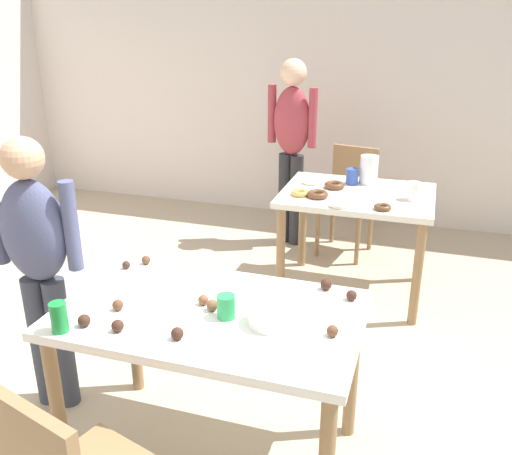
# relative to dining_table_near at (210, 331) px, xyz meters

# --- Properties ---
(ground_plane) EXTENTS (6.40, 6.40, 0.00)m
(ground_plane) POSITION_rel_dining_table_near_xyz_m (-0.11, 0.14, -0.65)
(ground_plane) COLOR tan
(wall_back) EXTENTS (6.40, 0.10, 2.60)m
(wall_back) POSITION_rel_dining_table_near_xyz_m (-0.11, 3.34, 0.65)
(wall_back) COLOR silver
(wall_back) RESTS_ON ground_plane
(dining_table_near) EXTENTS (1.25, 0.76, 0.75)m
(dining_table_near) POSITION_rel_dining_table_near_xyz_m (0.00, 0.00, 0.00)
(dining_table_near) COLOR white
(dining_table_near) RESTS_ON ground_plane
(dining_table_far) EXTENTS (1.01, 0.77, 0.75)m
(dining_table_far) POSITION_rel_dining_table_near_xyz_m (0.36, 1.77, -0.01)
(dining_table_far) COLOR silver
(dining_table_far) RESTS_ON ground_plane
(chair_far_table) EXTENTS (0.47, 0.47, 0.87)m
(chair_far_table) POSITION_rel_dining_table_near_xyz_m (0.21, 2.51, -0.15)
(chair_far_table) COLOR olive
(chair_far_table) RESTS_ON ground_plane
(person_girl_near) EXTENTS (0.46, 0.24, 1.40)m
(person_girl_near) POSITION_rel_dining_table_near_xyz_m (-0.91, 0.10, 0.18)
(person_girl_near) COLOR #383D4C
(person_girl_near) RESTS_ON ground_plane
(person_adult_far) EXTENTS (0.45, 0.27, 1.55)m
(person_adult_far) POSITION_rel_dining_table_near_xyz_m (-0.29, 2.53, 0.28)
(person_adult_far) COLOR #28282D
(person_adult_far) RESTS_ON ground_plane
(mixing_bowl) EXTENTS (0.17, 0.17, 0.07)m
(mixing_bowl) POSITION_rel_dining_table_near_xyz_m (0.27, -0.03, 0.13)
(mixing_bowl) COLOR white
(mixing_bowl) RESTS_ON dining_table_near
(soda_can) EXTENTS (0.07, 0.07, 0.12)m
(soda_can) POSITION_rel_dining_table_near_xyz_m (-0.49, -0.32, 0.16)
(soda_can) COLOR #198438
(soda_can) RESTS_ON dining_table_near
(fork_near) EXTENTS (0.17, 0.02, 0.01)m
(fork_near) POSITION_rel_dining_table_near_xyz_m (0.33, 0.15, 0.10)
(fork_near) COLOR silver
(fork_near) RESTS_ON dining_table_near
(cup_near_0) EXTENTS (0.07, 0.07, 0.10)m
(cup_near_0) POSITION_rel_dining_table_near_xyz_m (0.09, -0.03, 0.15)
(cup_near_0) COLOR green
(cup_near_0) RESTS_ON dining_table_near
(cake_ball_0) EXTENTS (0.05, 0.05, 0.05)m
(cake_ball_0) POSITION_rel_dining_table_near_xyz_m (0.55, 0.26, 0.12)
(cake_ball_0) COLOR #3D2319
(cake_ball_0) RESTS_ON dining_table_near
(cake_ball_1) EXTENTS (0.05, 0.05, 0.05)m
(cake_ball_1) POSITION_rel_dining_table_near_xyz_m (-0.03, -0.24, 0.12)
(cake_ball_1) COLOR #3D2319
(cake_ball_1) RESTS_ON dining_table_near
(cake_ball_2) EXTENTS (0.05, 0.05, 0.05)m
(cake_ball_2) POSITION_rel_dining_table_near_xyz_m (0.01, 0.00, 0.12)
(cake_ball_2) COLOR brown
(cake_ball_2) RESTS_ON dining_table_near
(cake_ball_3) EXTENTS (0.04, 0.04, 0.04)m
(cake_ball_3) POSITION_rel_dining_table_near_xyz_m (-0.46, 0.32, 0.12)
(cake_ball_3) COLOR brown
(cake_ball_3) RESTS_ON dining_table_near
(cake_ball_4) EXTENTS (0.05, 0.05, 0.05)m
(cake_ball_4) POSITION_rel_dining_table_near_xyz_m (-0.36, -0.11, 0.12)
(cake_ball_4) COLOR brown
(cake_ball_4) RESTS_ON dining_table_near
(cake_ball_5) EXTENTS (0.05, 0.05, 0.05)m
(cake_ball_5) POSITION_rel_dining_table_near_xyz_m (-0.42, -0.26, 0.12)
(cake_ball_5) COLOR #3D2319
(cake_ball_5) RESTS_ON dining_table_near
(cake_ball_6) EXTENTS (0.05, 0.05, 0.05)m
(cake_ball_6) POSITION_rel_dining_table_near_xyz_m (0.52, -0.04, 0.12)
(cake_ball_6) COLOR brown
(cake_ball_6) RESTS_ON dining_table_near
(cake_ball_7) EXTENTS (0.05, 0.05, 0.05)m
(cake_ball_7) POSITION_rel_dining_table_near_xyz_m (0.42, 0.33, 0.13)
(cake_ball_7) COLOR #3D2319
(cake_ball_7) RESTS_ON dining_table_near
(cake_ball_8) EXTENTS (0.04, 0.04, 0.04)m
(cake_ball_8) POSITION_rel_dining_table_near_xyz_m (-0.04, 0.04, 0.12)
(cake_ball_8) COLOR brown
(cake_ball_8) RESTS_ON dining_table_near
(cake_ball_9) EXTENTS (0.04, 0.04, 0.04)m
(cake_ball_9) POSITION_rel_dining_table_near_xyz_m (-0.53, 0.25, 0.12)
(cake_ball_9) COLOR #3D2319
(cake_ball_9) RESTS_ON dining_table_near
(cake_ball_10) EXTENTS (0.05, 0.05, 0.05)m
(cake_ball_10) POSITION_rel_dining_table_near_xyz_m (-0.28, -0.26, 0.12)
(cake_ball_10) COLOR #3D2319
(cake_ball_10) RESTS_ON dining_table_near
(pitcher_far) EXTENTS (0.13, 0.13, 0.20)m
(pitcher_far) POSITION_rel_dining_table_near_xyz_m (0.40, 2.01, 0.20)
(pitcher_far) COLOR white
(pitcher_far) RESTS_ON dining_table_far
(cup_far_0) EXTENTS (0.09, 0.09, 0.12)m
(cup_far_0) POSITION_rel_dining_table_near_xyz_m (0.73, 1.72, 0.16)
(cup_far_0) COLOR white
(cup_far_0) RESTS_ON dining_table_far
(cup_far_1) EXTENTS (0.09, 0.09, 0.11)m
(cup_far_1) POSITION_rel_dining_table_near_xyz_m (0.29, 1.96, 0.16)
(cup_far_1) COLOR #3351B2
(cup_far_1) RESTS_ON dining_table_far
(donut_far_0) EXTENTS (0.11, 0.11, 0.03)m
(donut_far_0) POSITION_rel_dining_table_near_xyz_m (0.01, 1.87, 0.12)
(donut_far_0) COLOR white
(donut_far_0) RESTS_ON dining_table_far
(donut_far_1) EXTENTS (0.12, 0.12, 0.04)m
(donut_far_1) POSITION_rel_dining_table_near_xyz_m (0.00, 1.59, 0.12)
(donut_far_1) COLOR gold
(donut_far_1) RESTS_ON dining_table_far
(donut_far_2) EXTENTS (0.11, 0.11, 0.03)m
(donut_far_2) POSITION_rel_dining_table_near_xyz_m (0.29, 1.44, 0.12)
(donut_far_2) COLOR white
(donut_far_2) RESTS_ON dining_table_far
(donut_far_3) EXTENTS (0.11, 0.11, 0.03)m
(donut_far_3) POSITION_rel_dining_table_near_xyz_m (0.56, 1.47, 0.12)
(donut_far_3) COLOR brown
(donut_far_3) RESTS_ON dining_table_far
(donut_far_4) EXTENTS (0.14, 0.14, 0.04)m
(donut_far_4) POSITION_rel_dining_table_near_xyz_m (0.12, 1.59, 0.12)
(donut_far_4) COLOR brown
(donut_far_4) RESTS_ON dining_table_far
(donut_far_5) EXTENTS (0.14, 0.14, 0.04)m
(donut_far_5) POSITION_rel_dining_table_near_xyz_m (0.19, 1.82, 0.12)
(donut_far_5) COLOR brown
(donut_far_5) RESTS_ON dining_table_far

